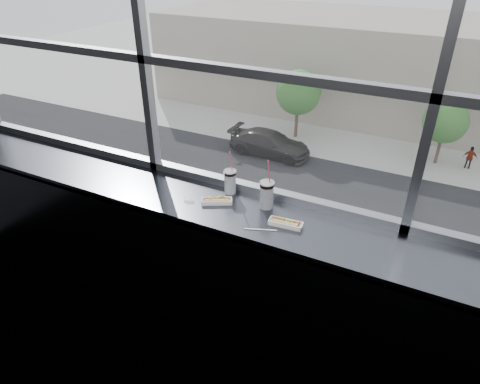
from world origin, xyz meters
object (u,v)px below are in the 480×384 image
at_px(soda_cup_right, 267,193).
at_px(car_near_b, 292,213).
at_px(hotdog_tray_left, 217,201).
at_px(car_far_a, 270,140).
at_px(car_near_c, 391,237).
at_px(loose_straw, 260,230).
at_px(wrapper, 189,200).
at_px(hotdog_tray_right, 286,223).
at_px(tree_left, 298,92).
at_px(tree_center, 446,122).
at_px(car_near_a, 150,172).
at_px(soda_cup_left, 230,180).
at_px(pedestrian_c, 471,156).

relative_size(soda_cup_right, car_near_b, 0.07).
xyz_separation_m(hotdog_tray_left, car_far_a, (-9.53, 24.27, -10.90)).
height_order(car_near_c, car_near_b, car_near_c).
bearing_deg(loose_straw, wrapper, 149.97).
xyz_separation_m(hotdog_tray_right, wrapper, (-0.75, -0.03, -0.01)).
distance_m(tree_left, tree_center, 10.54).
relative_size(hotdog_tray_left, car_near_a, 0.03).
bearing_deg(hotdog_tray_left, loose_straw, -49.94).
bearing_deg(hotdog_tray_right, car_near_b, 103.06).
height_order(soda_cup_left, car_near_b, soda_cup_left).
relative_size(hotdog_tray_right, tree_left, 0.04).
relative_size(hotdog_tray_left, wrapper, 2.50).
bearing_deg(hotdog_tray_right, car_near_c, 85.48).
relative_size(car_near_b, tree_left, 1.03).
relative_size(soda_cup_left, car_near_b, 0.06).
bearing_deg(hotdog_tray_left, soda_cup_left, 56.56).
relative_size(car_far_a, pedestrian_c, 3.60).
height_order(wrapper, car_far_a, wrapper).
height_order(soda_cup_left, wrapper, soda_cup_left).
relative_size(soda_cup_left, soda_cup_right, 0.91).
bearing_deg(hotdog_tray_left, soda_cup_right, -10.22).
bearing_deg(tree_center, hotdog_tray_right, -92.06).
xyz_separation_m(hotdog_tray_right, soda_cup_left, (-0.53, 0.22, 0.08)).
relative_size(car_near_a, tree_center, 1.48).
height_order(car_near_c, car_far_a, car_far_a).
distance_m(wrapper, car_near_b, 20.29).
bearing_deg(tree_left, soda_cup_left, -72.27).
bearing_deg(tree_center, car_near_a, -142.85).
xyz_separation_m(hotdog_tray_right, car_far_a, (-10.07, 24.31, -10.90)).
height_order(car_near_c, tree_left, tree_left).
distance_m(soda_cup_right, tree_left, 30.86).
bearing_deg(hotdog_tray_left, hotdog_tray_right, -33.02).
height_order(soda_cup_right, tree_left, soda_cup_right).
distance_m(wrapper, car_near_a, 24.16).
relative_size(wrapper, car_near_a, 0.01).
height_order(soda_cup_right, loose_straw, soda_cup_right).
height_order(soda_cup_left, soda_cup_right, soda_cup_right).
distance_m(hotdog_tray_right, wrapper, 0.75).
bearing_deg(car_near_c, pedestrian_c, -10.29).
bearing_deg(loose_straw, car_near_a, 110.58).
distance_m(hotdog_tray_right, car_far_a, 28.48).
bearing_deg(soda_cup_left, car_near_b, 106.66).
distance_m(loose_straw, tree_center, 29.83).
relative_size(hotdog_tray_right, soda_cup_right, 0.60).
relative_size(hotdog_tray_left, soda_cup_right, 0.59).
distance_m(car_near_a, tree_left, 13.35).
xyz_separation_m(hotdog_tray_right, tree_center, (1.02, 28.31, -8.98)).
bearing_deg(soda_cup_right, car_far_a, 112.22).
relative_size(loose_straw, car_near_b, 0.04).
height_order(hotdog_tray_left, tree_center, hotdog_tray_left).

